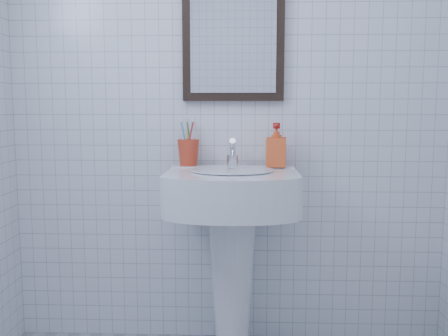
{
  "coord_description": "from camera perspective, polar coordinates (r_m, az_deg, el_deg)",
  "views": [
    {
      "loc": [
        0.08,
        -1.32,
        1.21
      ],
      "look_at": [
        -0.01,
        0.86,
        0.94
      ],
      "focal_mm": 40.0,
      "sensor_mm": 36.0,
      "label": 1
    }
  ],
  "objects": [
    {
      "name": "washbasin",
      "position": [
        2.39,
        0.93,
        -7.25
      ],
      "size": [
        0.6,
        0.44,
        0.93
      ],
      "color": "white",
      "rests_on": "ground"
    },
    {
      "name": "faucet",
      "position": [
        2.43,
        1.0,
        1.48
      ],
      "size": [
        0.06,
        0.12,
        0.14
      ],
      "color": "silver",
      "rests_on": "washbasin"
    },
    {
      "name": "soap_dispenser",
      "position": [
        2.44,
        6.0,
        2.62
      ],
      "size": [
        0.1,
        0.11,
        0.21
      ],
      "primitive_type": "imported",
      "rotation": [
        0.0,
        0.0,
        -0.1
      ],
      "color": "#DD4515",
      "rests_on": "washbasin"
    },
    {
      "name": "wall_back",
      "position": [
        2.52,
        0.45,
        7.9
      ],
      "size": [
        2.2,
        0.02,
        2.5
      ],
      "primitive_type": "cube",
      "color": "white",
      "rests_on": "ground"
    },
    {
      "name": "wall_mirror",
      "position": [
        2.53,
        1.07,
        14.72
      ],
      "size": [
        0.5,
        0.04,
        0.62
      ],
      "color": "black",
      "rests_on": "wall_back"
    },
    {
      "name": "toothbrush_cup",
      "position": [
        2.47,
        -4.09,
        1.77
      ],
      "size": [
        0.11,
        0.11,
        0.13
      ],
      "primitive_type": null,
      "rotation": [
        0.0,
        0.0,
        0.0
      ],
      "color": "red",
      "rests_on": "washbasin"
    }
  ]
}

